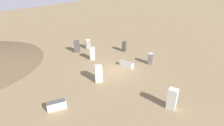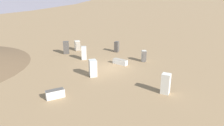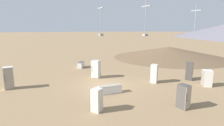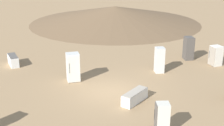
{
  "view_description": "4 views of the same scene",
  "coord_description": "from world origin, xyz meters",
  "px_view_note": "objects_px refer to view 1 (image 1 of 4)",
  "views": [
    {
      "loc": [
        -16.33,
        -8.81,
        9.79
      ],
      "look_at": [
        -1.11,
        -0.1,
        1.55
      ],
      "focal_mm": 28.0,
      "sensor_mm": 36.0,
      "label": 1
    },
    {
      "loc": [
        -21.43,
        -10.56,
        9.06
      ],
      "look_at": [
        -1.08,
        -0.82,
        1.11
      ],
      "focal_mm": 35.0,
      "sensor_mm": 36.0,
      "label": 2
    },
    {
      "loc": [
        13.02,
        -7.21,
        4.87
      ],
      "look_at": [
        -0.93,
        1.27,
        1.8
      ],
      "focal_mm": 28.0,
      "sensor_mm": 36.0,
      "label": 3
    },
    {
      "loc": [
        7.56,
        -14.93,
        7.64
      ],
      "look_at": [
        0.3,
        -0.39,
        1.98
      ],
      "focal_mm": 50.0,
      "sensor_mm": 36.0,
      "label": 4
    }
  ],
  "objects_px": {
    "discarded_fridge_2": "(98,73)",
    "discarded_fridge_5": "(172,99)",
    "discarded_fridge_7": "(127,64)",
    "discarded_fridge_6": "(150,59)",
    "discarded_fridge_1": "(88,44)",
    "discarded_fridge_4": "(92,53)",
    "discarded_fridge_3": "(57,105)",
    "discarded_fridge_0": "(125,46)",
    "discarded_fridge_8": "(77,46)"
  },
  "relations": [
    {
      "from": "discarded_fridge_2",
      "to": "discarded_fridge_6",
      "type": "bearing_deg",
      "value": 112.52
    },
    {
      "from": "discarded_fridge_0",
      "to": "discarded_fridge_5",
      "type": "bearing_deg",
      "value": -49.32
    },
    {
      "from": "discarded_fridge_5",
      "to": "discarded_fridge_8",
      "type": "distance_m",
      "value": 16.57
    },
    {
      "from": "discarded_fridge_1",
      "to": "discarded_fridge_6",
      "type": "distance_m",
      "value": 10.5
    },
    {
      "from": "discarded_fridge_6",
      "to": "discarded_fridge_2",
      "type": "bearing_deg",
      "value": 34.61
    },
    {
      "from": "discarded_fridge_4",
      "to": "discarded_fridge_5",
      "type": "xyz_separation_m",
      "value": [
        -5.04,
        -11.72,
        0.06
      ]
    },
    {
      "from": "discarded_fridge_5",
      "to": "discarded_fridge_7",
      "type": "relative_size",
      "value": 0.98
    },
    {
      "from": "discarded_fridge_2",
      "to": "discarded_fridge_6",
      "type": "xyz_separation_m",
      "value": [
        6.95,
        -3.37,
        -0.19
      ]
    },
    {
      "from": "discarded_fridge_5",
      "to": "discarded_fridge_2",
      "type": "bearing_deg",
      "value": 176.77
    },
    {
      "from": "discarded_fridge_1",
      "to": "discarded_fridge_3",
      "type": "distance_m",
      "value": 14.71
    },
    {
      "from": "discarded_fridge_7",
      "to": "discarded_fridge_6",
      "type": "bearing_deg",
      "value": 144.75
    },
    {
      "from": "discarded_fridge_0",
      "to": "discarded_fridge_8",
      "type": "bearing_deg",
      "value": -149.53
    },
    {
      "from": "discarded_fridge_3",
      "to": "discarded_fridge_4",
      "type": "relative_size",
      "value": 0.9
    },
    {
      "from": "discarded_fridge_6",
      "to": "discarded_fridge_0",
      "type": "bearing_deg",
      "value": -56.11
    },
    {
      "from": "discarded_fridge_2",
      "to": "discarded_fridge_4",
      "type": "bearing_deg",
      "value": -179.85
    },
    {
      "from": "discarded_fridge_0",
      "to": "discarded_fridge_3",
      "type": "height_order",
      "value": "discarded_fridge_0"
    },
    {
      "from": "discarded_fridge_3",
      "to": "discarded_fridge_0",
      "type": "bearing_deg",
      "value": 130.67
    },
    {
      "from": "discarded_fridge_1",
      "to": "discarded_fridge_6",
      "type": "height_order",
      "value": "discarded_fridge_1"
    },
    {
      "from": "discarded_fridge_0",
      "to": "discarded_fridge_5",
      "type": "height_order",
      "value": "discarded_fridge_5"
    },
    {
      "from": "discarded_fridge_3",
      "to": "discarded_fridge_5",
      "type": "distance_m",
      "value": 9.67
    },
    {
      "from": "discarded_fridge_4",
      "to": "discarded_fridge_8",
      "type": "distance_m",
      "value": 3.83
    },
    {
      "from": "discarded_fridge_6",
      "to": "discarded_fridge_8",
      "type": "bearing_deg",
      "value": -22.0
    },
    {
      "from": "discarded_fridge_3",
      "to": "discarded_fridge_6",
      "type": "relative_size",
      "value": 1.1
    },
    {
      "from": "discarded_fridge_6",
      "to": "discarded_fridge_7",
      "type": "bearing_deg",
      "value": 15.28
    },
    {
      "from": "discarded_fridge_8",
      "to": "discarded_fridge_1",
      "type": "bearing_deg",
      "value": 42.94
    },
    {
      "from": "discarded_fridge_0",
      "to": "discarded_fridge_4",
      "type": "relative_size",
      "value": 0.88
    },
    {
      "from": "discarded_fridge_2",
      "to": "discarded_fridge_4",
      "type": "height_order",
      "value": "discarded_fridge_2"
    },
    {
      "from": "discarded_fridge_7",
      "to": "discarded_fridge_8",
      "type": "height_order",
      "value": "discarded_fridge_8"
    },
    {
      "from": "discarded_fridge_0",
      "to": "discarded_fridge_7",
      "type": "bearing_deg",
      "value": -63.21
    },
    {
      "from": "discarded_fridge_6",
      "to": "discarded_fridge_1",
      "type": "bearing_deg",
      "value": -33.04
    },
    {
      "from": "discarded_fridge_8",
      "to": "discarded_fridge_4",
      "type": "bearing_deg",
      "value": -51.11
    },
    {
      "from": "discarded_fridge_4",
      "to": "discarded_fridge_6",
      "type": "relative_size",
      "value": 1.22
    },
    {
      "from": "discarded_fridge_1",
      "to": "discarded_fridge_0",
      "type": "bearing_deg",
      "value": 149.85
    },
    {
      "from": "discarded_fridge_2",
      "to": "discarded_fridge_5",
      "type": "bearing_deg",
      "value": 43.72
    },
    {
      "from": "discarded_fridge_4",
      "to": "discarded_fridge_5",
      "type": "height_order",
      "value": "discarded_fridge_5"
    },
    {
      "from": "discarded_fridge_6",
      "to": "discarded_fridge_4",
      "type": "bearing_deg",
      "value": -10.2
    },
    {
      "from": "discarded_fridge_8",
      "to": "discarded_fridge_0",
      "type": "bearing_deg",
      "value": -1.58
    },
    {
      "from": "discarded_fridge_5",
      "to": "discarded_fridge_6",
      "type": "distance_m",
      "value": 8.79
    },
    {
      "from": "discarded_fridge_1",
      "to": "discarded_fridge_5",
      "type": "relative_size",
      "value": 0.77
    },
    {
      "from": "discarded_fridge_6",
      "to": "discarded_fridge_7",
      "type": "relative_size",
      "value": 0.75
    },
    {
      "from": "discarded_fridge_1",
      "to": "discarded_fridge_8",
      "type": "distance_m",
      "value": 2.15
    },
    {
      "from": "discarded_fridge_4",
      "to": "discarded_fridge_3",
      "type": "bearing_deg",
      "value": 165.74
    },
    {
      "from": "discarded_fridge_5",
      "to": "discarded_fridge_8",
      "type": "xyz_separation_m",
      "value": [
        6.15,
        15.38,
        -0.06
      ]
    },
    {
      "from": "discarded_fridge_1",
      "to": "discarded_fridge_7",
      "type": "bearing_deg",
      "value": 112.51
    },
    {
      "from": "discarded_fridge_3",
      "to": "discarded_fridge_7",
      "type": "bearing_deg",
      "value": 117.93
    },
    {
      "from": "discarded_fridge_5",
      "to": "discarded_fridge_6",
      "type": "xyz_separation_m",
      "value": [
        7.59,
        4.42,
        -0.22
      ]
    },
    {
      "from": "discarded_fridge_0",
      "to": "discarded_fridge_8",
      "type": "xyz_separation_m",
      "value": [
        -3.89,
        6.08,
        0.12
      ]
    },
    {
      "from": "discarded_fridge_5",
      "to": "discarded_fridge_1",
      "type": "bearing_deg",
      "value": 152.52
    },
    {
      "from": "discarded_fridge_2",
      "to": "discarded_fridge_4",
      "type": "distance_m",
      "value": 5.89
    },
    {
      "from": "discarded_fridge_8",
      "to": "discarded_fridge_6",
      "type": "bearing_deg",
      "value": -26.7
    }
  ]
}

